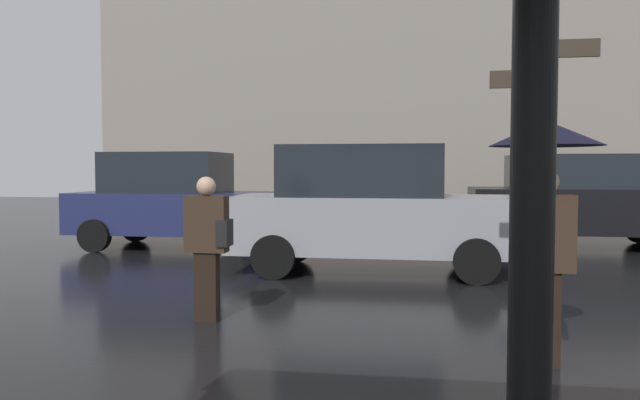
{
  "coord_description": "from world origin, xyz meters",
  "views": [
    {
      "loc": [
        -0.12,
        -2.45,
        1.61
      ],
      "look_at": [
        -1.42,
        5.98,
        1.18
      ],
      "focal_mm": 34.88,
      "sensor_mm": 36.0,
      "label": 1
    }
  ],
  "objects_px": {
    "pedestrian_with_umbrella": "(545,180)",
    "street_signpost": "(541,144)",
    "parked_car_right": "(372,209)",
    "parked_car_distant": "(580,200)",
    "parked_car_left": "(175,200)",
    "pedestrian_with_bag": "(208,239)"
  },
  "relations": [
    {
      "from": "pedestrian_with_umbrella",
      "to": "street_signpost",
      "type": "distance_m",
      "value": 1.51
    },
    {
      "from": "parked_car_right",
      "to": "parked_car_distant",
      "type": "relative_size",
      "value": 1.01
    },
    {
      "from": "street_signpost",
      "to": "parked_car_distant",
      "type": "bearing_deg",
      "value": 72.86
    },
    {
      "from": "pedestrian_with_umbrella",
      "to": "parked_car_left",
      "type": "distance_m",
      "value": 9.0
    },
    {
      "from": "pedestrian_with_bag",
      "to": "street_signpost",
      "type": "bearing_deg",
      "value": -5.39
    },
    {
      "from": "parked_car_right",
      "to": "parked_car_left",
      "type": "bearing_deg",
      "value": -16.88
    },
    {
      "from": "pedestrian_with_bag",
      "to": "parked_car_left",
      "type": "xyz_separation_m",
      "value": [
        -2.69,
        5.77,
        0.11
      ]
    },
    {
      "from": "street_signpost",
      "to": "pedestrian_with_umbrella",
      "type": "bearing_deg",
      "value": -99.42
    },
    {
      "from": "parked_car_right",
      "to": "pedestrian_with_umbrella",
      "type": "bearing_deg",
      "value": 124.11
    },
    {
      "from": "parked_car_right",
      "to": "street_signpost",
      "type": "height_order",
      "value": "street_signpost"
    },
    {
      "from": "parked_car_left",
      "to": "parked_car_right",
      "type": "distance_m",
      "value": 4.81
    },
    {
      "from": "pedestrian_with_bag",
      "to": "street_signpost",
      "type": "xyz_separation_m",
      "value": [
        3.44,
        0.44,
        1.0
      ]
    },
    {
      "from": "pedestrian_with_umbrella",
      "to": "parked_car_distant",
      "type": "bearing_deg",
      "value": 114.52
    },
    {
      "from": "parked_car_left",
      "to": "pedestrian_with_umbrella",
      "type": "bearing_deg",
      "value": -35.12
    },
    {
      "from": "pedestrian_with_bag",
      "to": "street_signpost",
      "type": "height_order",
      "value": "street_signpost"
    },
    {
      "from": "parked_car_distant",
      "to": "parked_car_right",
      "type": "bearing_deg",
      "value": -122.57
    },
    {
      "from": "pedestrian_with_umbrella",
      "to": "parked_car_right",
      "type": "xyz_separation_m",
      "value": [
        -1.71,
        4.4,
        -0.53
      ]
    },
    {
      "from": "parked_car_right",
      "to": "street_signpost",
      "type": "bearing_deg",
      "value": 136.4
    },
    {
      "from": "parked_car_left",
      "to": "parked_car_distant",
      "type": "xyz_separation_m",
      "value": [
        8.16,
        1.25,
        -0.0
      ]
    },
    {
      "from": "pedestrian_with_bag",
      "to": "parked_car_right",
      "type": "bearing_deg",
      "value": 53.5
    },
    {
      "from": "parked_car_right",
      "to": "parked_car_distant",
      "type": "xyz_separation_m",
      "value": [
        3.98,
        3.64,
        -0.02
      ]
    },
    {
      "from": "parked_car_left",
      "to": "parked_car_distant",
      "type": "height_order",
      "value": "parked_car_left"
    }
  ]
}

